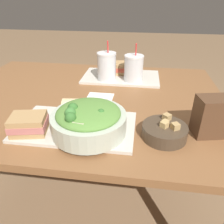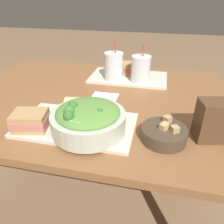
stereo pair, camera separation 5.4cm
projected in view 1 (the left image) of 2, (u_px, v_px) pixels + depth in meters
ground_plane at (92, 195)px, 1.40m from camera, size 12.00×12.00×0.00m
dining_table at (86, 111)px, 1.09m from camera, size 1.32×0.98×0.70m
tray_near at (76, 126)px, 0.81m from camera, size 0.43×0.25×0.01m
tray_far at (121, 77)px, 1.26m from camera, size 0.43×0.25×0.01m
salad_bowl at (88, 119)px, 0.75m from camera, size 0.26×0.26×0.11m
soup_bowl at (165, 131)px, 0.75m from camera, size 0.15×0.15×0.07m
sandwich_near at (29, 124)px, 0.75m from camera, size 0.14×0.12×0.06m
baguette_near at (86, 106)px, 0.87m from camera, size 0.18×0.08×0.06m
sandwich_far at (120, 68)px, 1.28m from camera, size 0.13×0.11×0.06m
drink_cup_dark at (107, 67)px, 1.18m from camera, size 0.10×0.10×0.21m
drink_cup_red at (134, 69)px, 1.16m from camera, size 0.10×0.10×0.20m
chip_bag at (217, 116)px, 0.75m from camera, size 0.16×0.11×0.14m
napkin_folded at (100, 97)px, 1.04m from camera, size 0.12×0.09×0.00m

